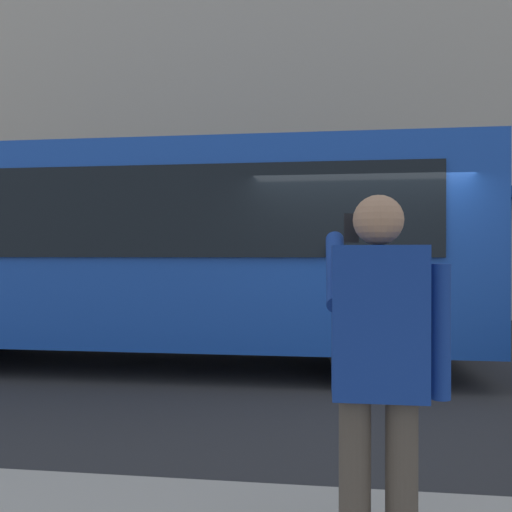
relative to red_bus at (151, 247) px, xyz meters
name	(u,v)px	position (x,y,z in m)	size (l,w,h in m)	color
ground_plane	(358,379)	(-2.91, 0.57, -1.68)	(60.00, 60.00, 0.00)	#2B2B2D
building_facade_far	(341,81)	(-2.92, -6.23, 4.30)	(28.00, 1.55, 12.00)	#A89E8E
red_bus	(151,247)	(0.00, 0.00, 0.00)	(9.05, 2.54, 3.08)	#1947AD
pedestrian_photographer	(379,357)	(-2.71, 5.00, -0.54)	(0.53, 0.52, 1.70)	#4C4238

